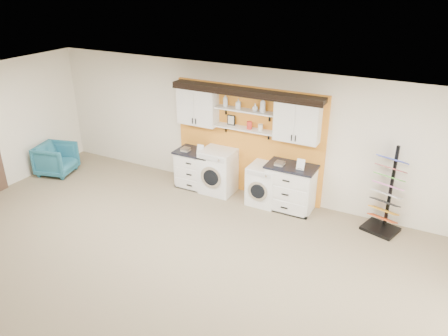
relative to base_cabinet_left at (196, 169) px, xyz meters
The scene contains 22 objects.
floor 3.84m from the base_cabinet_left, 72.76° to the right, with size 10.00×10.00×0.00m, color #847259.
ceiling 4.49m from the base_cabinet_left, 72.76° to the right, with size 10.00×10.00×0.00m, color white.
wall_back 1.53m from the base_cabinet_left, 17.63° to the left, with size 10.00×10.00×0.00m, color silver.
accent_panel 1.40m from the base_cabinet_left, 16.00° to the left, with size 3.40×0.07×2.40m, color orange.
upper_cabinet_left 1.45m from the base_cabinet_left, 90.00° to the left, with size 0.90×0.35×0.84m.
upper_cabinet_right 2.69m from the base_cabinet_left, ahead, with size 0.90×0.35×0.84m.
shelf_lower 1.58m from the base_cabinet_left, ahead, with size 1.32×0.28×0.03m, color white.
shelf_upper 1.88m from the base_cabinet_left, ahead, with size 1.32×0.28×0.03m, color white.
crown_molding 2.21m from the base_cabinet_left, ahead, with size 3.30×0.41×0.13m.
picture_frame 1.46m from the base_cabinet_left, 14.85° to the left, with size 0.18×0.02×0.22m.
canister_red 1.72m from the base_cabinet_left, ahead, with size 0.11×0.11×0.16m, color red.
canister_cream 1.90m from the base_cabinet_left, ahead, with size 0.10×0.10×0.14m, color silver.
base_cabinet_left is the anchor object (origin of this frame).
base_cabinet_right 2.26m from the base_cabinet_left, ahead, with size 1.01×0.66×0.98m.
washer 0.58m from the base_cabinet_left, ahead, with size 0.72×0.71×1.00m.
dryer 1.68m from the base_cabinet_left, ahead, with size 0.62×0.71×0.86m.
sample_rack 4.11m from the base_cabinet_left, ahead, with size 0.74×0.67×1.69m.
armchair 3.51m from the base_cabinet_left, 163.72° to the right, with size 0.80×0.82×0.75m, color #20627B.
soap_bottle_a 1.78m from the base_cabinet_left, 13.40° to the left, with size 0.11×0.11×0.27m, color silver.
soap_bottle_b 1.89m from the base_cabinet_left, ahead, with size 0.09×0.10×0.21m, color silver.
soap_bottle_c 2.09m from the base_cabinet_left, ahead, with size 0.12×0.12×0.16m, color silver.
soap_bottle_d 2.25m from the base_cabinet_left, ahead, with size 0.12×0.12×0.31m, color silver.
Camera 1 is at (3.63, -4.08, 4.56)m, focal length 35.00 mm.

